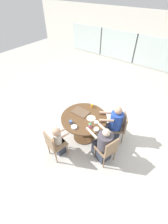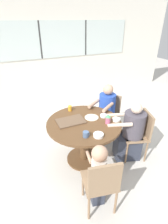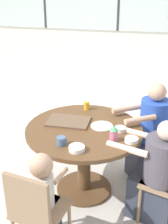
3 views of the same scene
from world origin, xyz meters
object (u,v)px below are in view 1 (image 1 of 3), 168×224
bowl_white_shallow (74,127)px  person_toddler (59,141)px  chair_for_toddler (53,144)px  coffee_mug (71,122)px  chair_for_man_blue_shirt (108,149)px  juice_glass (92,106)px  bowl_fruit (96,122)px  chair_for_woman_green_shirt (120,126)px  person_woman_green_shirt (114,126)px  bowl_cereal (96,129)px  sippy_cup (90,125)px  person_man_blue_shirt (103,145)px

bowl_white_shallow → person_toddler: bearing=-117.5°
chair_for_toddler → coffee_mug: (0.06, 0.58, 0.29)m
chair_for_toddler → chair_for_man_blue_shirt: bearing=41.8°
person_toddler → juice_glass: (0.10, 1.25, 0.34)m
bowl_white_shallow → bowl_fruit: bowl_white_shallow is taller
chair_for_woman_green_shirt → chair_for_man_blue_shirt: 0.83m
person_woman_green_shirt → coffee_mug: size_ratio=12.71×
bowl_cereal → bowl_fruit: size_ratio=1.15×
bowl_white_shallow → person_woman_green_shirt: bearing=53.3°
person_woman_green_shirt → person_toddler: 1.48m
chair_for_toddler → juice_glass: size_ratio=9.32×
person_woman_green_shirt → sippy_cup: 0.79m
coffee_mug → chair_for_man_blue_shirt: bearing=3.3°
juice_glass → bowl_white_shallow: juice_glass is taller
person_man_blue_shirt → sippy_cup: 0.58m
coffee_mug → bowl_fruit: coffee_mug is taller
juice_glass → person_man_blue_shirt: bearing=-40.6°
bowl_white_shallow → bowl_cereal: size_ratio=1.11×
person_toddler → juice_glass: size_ratio=10.09×
person_woman_green_shirt → sippy_cup: person_woman_green_shirt is taller
chair_for_woman_green_shirt → bowl_cereal: (-0.32, -0.70, 0.27)m
person_man_blue_shirt → coffee_mug: 0.95m
chair_for_toddler → person_toddler: (0.03, 0.15, -0.05)m
bowl_white_shallow → bowl_fruit: (0.34, 0.45, -0.00)m
chair_for_toddler → coffee_mug: 0.65m
chair_for_woman_green_shirt → coffee_mug: size_ratio=9.71×
person_man_blue_shirt → person_toddler: bearing=139.0°
sippy_cup → juice_glass: bearing=121.2°
person_toddler → bowl_white_shallow: bearing=74.3°
chair_for_woman_green_shirt → person_man_blue_shirt: size_ratio=0.83×
bowl_fruit → chair_for_woman_green_shirt: bearing=48.8°
chair_for_man_blue_shirt → juice_glass: size_ratio=9.32×
chair_for_toddler → coffee_mug: chair_for_toddler is taller
chair_for_toddler → person_man_blue_shirt: size_ratio=0.83×
coffee_mug → sippy_cup: sippy_cup is taller
chair_for_woman_green_shirt → coffee_mug: (-0.94, -0.89, 0.29)m
chair_for_toddler → person_man_blue_shirt: 1.18m
person_woman_green_shirt → person_man_blue_shirt: size_ratio=1.08×
chair_for_woman_green_shirt → bowl_fruit: (-0.44, -0.51, 0.27)m
chair_for_man_blue_shirt → bowl_cereal: chair_for_man_blue_shirt is taller
chair_for_man_blue_shirt → chair_for_toddler: 1.28m
chair_for_woman_green_shirt → person_woman_green_shirt: size_ratio=0.76×
person_woman_green_shirt → juice_glass: 0.79m
chair_for_man_blue_shirt → juice_glass: bearing=70.6°
bowl_cereal → person_toddler: bearing=-136.3°
chair_for_woman_green_shirt → person_woman_green_shirt: bearing=90.0°
juice_glass → chair_for_woman_green_shirt: bearing=4.7°
person_woman_green_shirt → bowl_fruit: bearing=110.7°
person_man_blue_shirt → sippy_cup: (-0.43, 0.06, 0.38)m
person_woman_green_shirt → bowl_cereal: size_ratio=8.87×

